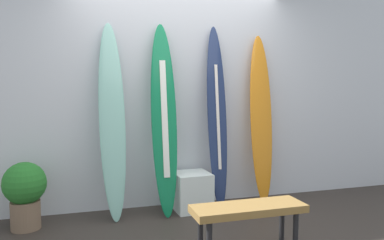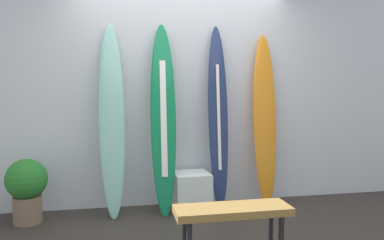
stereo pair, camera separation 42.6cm
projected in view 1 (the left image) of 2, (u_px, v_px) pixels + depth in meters
name	position (u px, v px, depth m)	size (l,w,h in m)	color
wall_back	(177.00, 87.00, 4.56)	(7.20, 0.20, 2.80)	silver
surfboard_seafoam	(112.00, 121.00, 4.03)	(0.30, 0.48, 2.10)	#88C5B5
surfboard_emerald	(164.00, 118.00, 4.16)	(0.30, 0.49, 2.11)	#117848
surfboard_navy	(217.00, 118.00, 4.40)	(0.25, 0.39, 2.11)	navy
surfboard_sunset	(261.00, 120.00, 4.61)	(0.29, 0.29, 2.02)	orange
display_block_left	(192.00, 191.00, 4.33)	(0.41, 0.41, 0.43)	white
potted_plant	(25.00, 191.00, 3.73)	(0.42, 0.42, 0.67)	#7C614B
bench	(248.00, 213.00, 3.05)	(0.92, 0.31, 0.46)	olive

